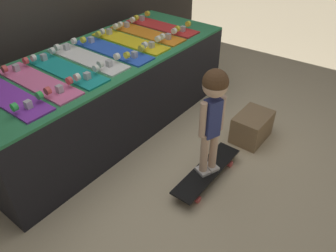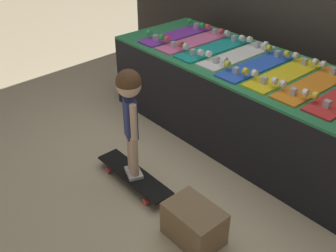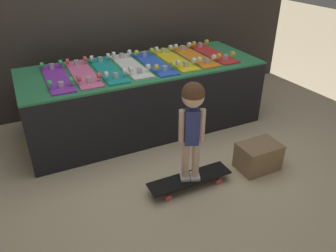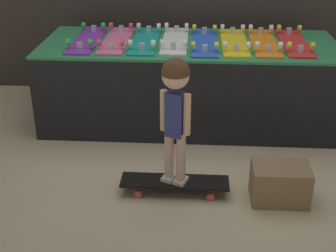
{
  "view_description": "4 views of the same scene",
  "coord_description": "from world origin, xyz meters",
  "px_view_note": "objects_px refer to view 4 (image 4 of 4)",
  "views": [
    {
      "loc": [
        -1.68,
        -1.4,
        1.83
      ],
      "look_at": [
        -0.13,
        -0.2,
        0.4
      ],
      "focal_mm": 35.0,
      "sensor_mm": 36.0,
      "label": 1
    },
    {
      "loc": [
        1.84,
        -1.85,
        1.95
      ],
      "look_at": [
        -0.11,
        -0.14,
        0.33
      ],
      "focal_mm": 42.0,
      "sensor_mm": 36.0,
      "label": 2
    },
    {
      "loc": [
        -1.16,
        -2.38,
        1.79
      ],
      "look_at": [
        -0.11,
        -0.21,
        0.43
      ],
      "focal_mm": 35.0,
      "sensor_mm": 36.0,
      "label": 3
    },
    {
      "loc": [
        0.06,
        -3.13,
        1.78
      ],
      "look_at": [
        -0.12,
        -0.26,
        0.36
      ],
      "focal_mm": 50.0,
      "sensor_mm": 36.0,
      "label": 4
    }
  ],
  "objects_px": {
    "skateboard_white_on_rack": "(175,40)",
    "skateboard_blue_on_rack": "(204,42)",
    "skateboard_purple_on_rack": "(88,39)",
    "skateboard_pink_on_rack": "(117,40)",
    "skateboard_orange_on_rack": "(264,42)",
    "skateboard_yellow_on_rack": "(234,41)",
    "skateboard_red_on_rack": "(294,42)",
    "storage_box": "(280,183)",
    "child": "(175,98)",
    "skateboard_on_floor": "(175,183)",
    "skateboard_teal_on_rack": "(146,40)"
  },
  "relations": [
    {
      "from": "skateboard_pink_on_rack",
      "to": "skateboard_teal_on_rack",
      "type": "distance_m",
      "value": 0.24
    },
    {
      "from": "skateboard_purple_on_rack",
      "to": "storage_box",
      "type": "relative_size",
      "value": 2.18
    },
    {
      "from": "skateboard_on_floor",
      "to": "storage_box",
      "type": "bearing_deg",
      "value": -3.07
    },
    {
      "from": "skateboard_teal_on_rack",
      "to": "skateboard_white_on_rack",
      "type": "xyz_separation_m",
      "value": [
        0.24,
        0.03,
        0.0
      ]
    },
    {
      "from": "child",
      "to": "storage_box",
      "type": "bearing_deg",
      "value": 17.88
    },
    {
      "from": "skateboard_purple_on_rack",
      "to": "skateboard_orange_on_rack",
      "type": "bearing_deg",
      "value": 0.57
    },
    {
      "from": "skateboard_on_floor",
      "to": "skateboard_orange_on_rack",
      "type": "bearing_deg",
      "value": 59.97
    },
    {
      "from": "skateboard_white_on_rack",
      "to": "child",
      "type": "xyz_separation_m",
      "value": [
        0.06,
        -1.17,
        -0.03
      ]
    },
    {
      "from": "skateboard_purple_on_rack",
      "to": "skateboard_blue_on_rack",
      "type": "bearing_deg",
      "value": -0.72
    },
    {
      "from": "skateboard_orange_on_rack",
      "to": "skateboard_red_on_rack",
      "type": "distance_m",
      "value": 0.24
    },
    {
      "from": "skateboard_purple_on_rack",
      "to": "skateboard_pink_on_rack",
      "type": "relative_size",
      "value": 1.0
    },
    {
      "from": "skateboard_white_on_rack",
      "to": "skateboard_red_on_rack",
      "type": "xyz_separation_m",
      "value": [
        0.97,
        -0.01,
        0.0
      ]
    },
    {
      "from": "skateboard_teal_on_rack",
      "to": "child",
      "type": "xyz_separation_m",
      "value": [
        0.3,
        -1.14,
        -0.03
      ]
    },
    {
      "from": "skateboard_pink_on_rack",
      "to": "child",
      "type": "height_order",
      "value": "child"
    },
    {
      "from": "skateboard_white_on_rack",
      "to": "storage_box",
      "type": "distance_m",
      "value": 1.53
    },
    {
      "from": "skateboard_yellow_on_rack",
      "to": "skateboard_pink_on_rack",
      "type": "bearing_deg",
      "value": -179.77
    },
    {
      "from": "skateboard_pink_on_rack",
      "to": "skateboard_on_floor",
      "type": "xyz_separation_m",
      "value": [
        0.54,
        -1.14,
        -0.64
      ]
    },
    {
      "from": "skateboard_blue_on_rack",
      "to": "skateboard_yellow_on_rack",
      "type": "height_order",
      "value": "same"
    },
    {
      "from": "skateboard_orange_on_rack",
      "to": "child",
      "type": "distance_m",
      "value": 1.33
    },
    {
      "from": "skateboard_teal_on_rack",
      "to": "storage_box",
      "type": "distance_m",
      "value": 1.64
    },
    {
      "from": "skateboard_pink_on_rack",
      "to": "skateboard_red_on_rack",
      "type": "bearing_deg",
      "value": 0.77
    },
    {
      "from": "skateboard_yellow_on_rack",
      "to": "storage_box",
      "type": "relative_size",
      "value": 2.18
    },
    {
      "from": "skateboard_yellow_on_rack",
      "to": "storage_box",
      "type": "bearing_deg",
      "value": -77.87
    },
    {
      "from": "skateboard_pink_on_rack",
      "to": "skateboard_yellow_on_rack",
      "type": "height_order",
      "value": "same"
    },
    {
      "from": "skateboard_blue_on_rack",
      "to": "skateboard_orange_on_rack",
      "type": "bearing_deg",
      "value": 3.15
    },
    {
      "from": "skateboard_yellow_on_rack",
      "to": "skateboard_on_floor",
      "type": "bearing_deg",
      "value": -110.27
    },
    {
      "from": "skateboard_white_on_rack",
      "to": "skateboard_blue_on_rack",
      "type": "bearing_deg",
      "value": -10.12
    },
    {
      "from": "skateboard_teal_on_rack",
      "to": "skateboard_purple_on_rack",
      "type": "bearing_deg",
      "value": -179.33
    },
    {
      "from": "skateboard_purple_on_rack",
      "to": "skateboard_teal_on_rack",
      "type": "relative_size",
      "value": 1.0
    },
    {
      "from": "skateboard_blue_on_rack",
      "to": "skateboard_red_on_rack",
      "type": "distance_m",
      "value": 0.73
    },
    {
      "from": "skateboard_blue_on_rack",
      "to": "storage_box",
      "type": "distance_m",
      "value": 1.39
    },
    {
      "from": "skateboard_purple_on_rack",
      "to": "skateboard_yellow_on_rack",
      "type": "distance_m",
      "value": 1.21
    },
    {
      "from": "skateboard_orange_on_rack",
      "to": "skateboard_blue_on_rack",
      "type": "bearing_deg",
      "value": -176.85
    },
    {
      "from": "skateboard_blue_on_rack",
      "to": "skateboard_orange_on_rack",
      "type": "distance_m",
      "value": 0.48
    },
    {
      "from": "skateboard_purple_on_rack",
      "to": "skateboard_blue_on_rack",
      "type": "distance_m",
      "value": 0.97
    },
    {
      "from": "skateboard_on_floor",
      "to": "skateboard_white_on_rack",
      "type": "bearing_deg",
      "value": 92.97
    },
    {
      "from": "skateboard_orange_on_rack",
      "to": "child",
      "type": "xyz_separation_m",
      "value": [
        -0.67,
        -1.15,
        -0.03
      ]
    },
    {
      "from": "skateboard_orange_on_rack",
      "to": "storage_box",
      "type": "bearing_deg",
      "value": -89.41
    },
    {
      "from": "skateboard_blue_on_rack",
      "to": "child",
      "type": "bearing_deg",
      "value": -99.16
    },
    {
      "from": "skateboard_white_on_rack",
      "to": "skateboard_yellow_on_rack",
      "type": "height_order",
      "value": "same"
    },
    {
      "from": "skateboard_purple_on_rack",
      "to": "child",
      "type": "height_order",
      "value": "child"
    },
    {
      "from": "skateboard_red_on_rack",
      "to": "storage_box",
      "type": "distance_m",
      "value": 1.35
    },
    {
      "from": "skateboard_pink_on_rack",
      "to": "child",
      "type": "bearing_deg",
      "value": -64.51
    },
    {
      "from": "skateboard_yellow_on_rack",
      "to": "child",
      "type": "xyz_separation_m",
      "value": [
        -0.42,
        -1.15,
        -0.03
      ]
    },
    {
      "from": "skateboard_yellow_on_rack",
      "to": "child",
      "type": "relative_size",
      "value": 0.94
    },
    {
      "from": "skateboard_teal_on_rack",
      "to": "skateboard_blue_on_rack",
      "type": "height_order",
      "value": "same"
    },
    {
      "from": "skateboard_yellow_on_rack",
      "to": "skateboard_on_floor",
      "type": "distance_m",
      "value": 1.38
    },
    {
      "from": "skateboard_on_floor",
      "to": "child",
      "type": "bearing_deg",
      "value": 0.0
    },
    {
      "from": "storage_box",
      "to": "skateboard_red_on_rack",
      "type": "bearing_deg",
      "value": 79.15
    },
    {
      "from": "skateboard_pink_on_rack",
      "to": "skateboard_purple_on_rack",
      "type": "bearing_deg",
      "value": -178.53
    }
  ]
}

